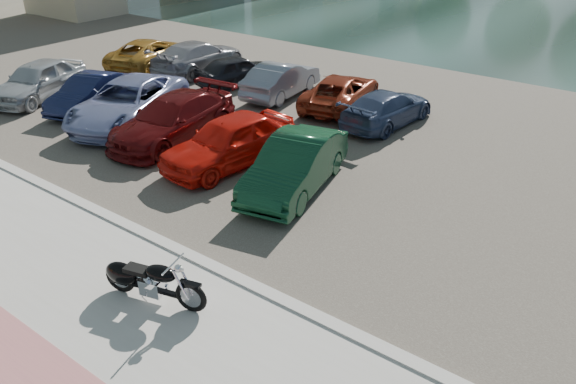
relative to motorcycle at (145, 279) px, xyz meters
The scene contains 17 objects.
ground 0.80m from the motorcycle, 48.97° to the right, with size 200.00×200.00×0.00m, color #595447.
promenade 1.56m from the motorcycle, 75.41° to the right, with size 60.00×6.00×0.10m, color #ACA8A2.
kerb 1.69m from the motorcycle, 76.72° to the left, with size 60.00×0.30×0.14m, color #ACA8A2.
parking_lot 10.59m from the motorcycle, 87.99° to the left, with size 60.00×18.00×0.04m, color #48423A.
motorcycle is the anchor object (origin of this frame).
car_0 14.46m from the motorcycle, 155.97° to the left, with size 1.77×4.39×1.50m, color #A2A7AD.
car_1 12.32m from the motorcycle, 148.93° to the left, with size 1.35×3.86×1.27m, color #13193B.
car_2 10.37m from the motorcycle, 142.57° to the left, with size 2.50×5.41×1.50m, color #7B84B3.
car_3 8.45m from the motorcycle, 133.20° to the left, with size 2.02×4.98×1.45m, color #4F0B0C.
car_4 6.56m from the motorcycle, 117.23° to the left, with size 1.79×4.44×1.51m, color red.
car_5 5.72m from the motorcycle, 94.78° to the left, with size 1.55×4.44×1.46m, color #103A23.
car_6 17.65m from the motorcycle, 138.74° to the left, with size 2.18×4.72×1.31m, color #B37E29.
car_7 16.42m from the motorcycle, 131.10° to the left, with size 1.98×4.87×1.41m, color gray.
car_8 14.46m from the motorcycle, 123.98° to the left, with size 1.49×3.71×1.26m, color black.
car_9 13.25m from the motorcycle, 115.55° to the left, with size 1.43×4.10×1.35m, color slate.
car_10 12.56m from the motorcycle, 104.06° to the left, with size 2.05×4.45×1.24m, color maroon.
car_11 11.67m from the motorcycle, 93.91° to the left, with size 1.70×4.19×1.22m, color navy.
Camera 1 is at (7.28, -5.08, 7.34)m, focal length 35.00 mm.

